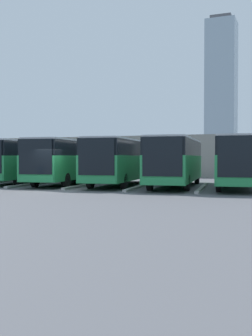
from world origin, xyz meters
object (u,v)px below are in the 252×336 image
(bus_4, at_px, (27,160))
(bus_1, at_px, (176,160))
(bus_2, at_px, (121,160))
(bus_0, at_px, (238,160))
(bus_3, at_px, (70,160))

(bus_4, bearing_deg, bus_1, 171.58)
(bus_2, relative_size, bus_4, 1.00)
(bus_0, height_order, bus_2, same)
(bus_1, height_order, bus_3, same)
(bus_0, relative_size, bus_2, 1.00)
(bus_1, bearing_deg, bus_0, 178.78)
(bus_3, distance_m, bus_4, 4.05)
(bus_0, distance_m, bus_2, 8.08)
(bus_2, xyz_separation_m, bus_4, (8.07, -0.13, 0.00))
(bus_1, height_order, bus_4, same)
(bus_1, xyz_separation_m, bus_4, (12.11, -0.21, 0.00))
(bus_2, bearing_deg, bus_4, -8.36)
(bus_1, relative_size, bus_4, 1.00)
(bus_4, bearing_deg, bus_3, 167.41)
(bus_0, height_order, bus_1, same)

